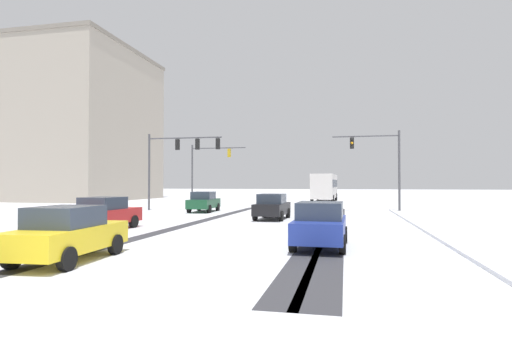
{
  "coord_description": "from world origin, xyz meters",
  "views": [
    {
      "loc": [
        6.1,
        -8.55,
        2.29
      ],
      "look_at": [
        0.0,
        19.16,
        2.8
      ],
      "focal_mm": 28.56,
      "sensor_mm": 36.0,
      "label": 1
    }
  ],
  "objects_px": {
    "car_red_third": "(104,213)",
    "car_blue_fourth": "(320,224)",
    "traffic_signal_far_left": "(207,164)",
    "traffic_signal_near_left": "(178,153)",
    "bus_oncoming": "(325,186)",
    "traffic_signal_near_right": "(381,157)",
    "car_dark_green_lead": "(204,202)",
    "car_yellow_cab_fifth": "(68,233)",
    "car_black_second": "(272,206)",
    "office_building_far_left_block": "(67,126)"
  },
  "relations": [
    {
      "from": "car_red_third",
      "to": "car_blue_fourth",
      "type": "xyz_separation_m",
      "value": [
        10.67,
        -3.16,
        0.0
      ]
    },
    {
      "from": "traffic_signal_far_left",
      "to": "car_blue_fourth",
      "type": "bearing_deg",
      "value": -63.06
    },
    {
      "from": "traffic_signal_near_left",
      "to": "traffic_signal_far_left",
      "type": "xyz_separation_m",
      "value": [
        -0.93,
        9.98,
        -0.38
      ]
    },
    {
      "from": "traffic_signal_far_left",
      "to": "car_blue_fourth",
      "type": "relative_size",
      "value": 1.57
    },
    {
      "from": "bus_oncoming",
      "to": "traffic_signal_near_right",
      "type": "bearing_deg",
      "value": -73.29
    },
    {
      "from": "car_dark_green_lead",
      "to": "car_yellow_cab_fifth",
      "type": "height_order",
      "value": "same"
    },
    {
      "from": "car_red_third",
      "to": "bus_oncoming",
      "type": "distance_m",
      "value": 34.78
    },
    {
      "from": "traffic_signal_near_right",
      "to": "car_red_third",
      "type": "distance_m",
      "value": 21.77
    },
    {
      "from": "car_black_second",
      "to": "office_building_far_left_block",
      "type": "xyz_separation_m",
      "value": [
        -34.01,
        24.82,
        9.58
      ]
    },
    {
      "from": "traffic_signal_near_right",
      "to": "bus_oncoming",
      "type": "height_order",
      "value": "traffic_signal_near_right"
    },
    {
      "from": "office_building_far_left_block",
      "to": "traffic_signal_far_left",
      "type": "bearing_deg",
      "value": -19.38
    },
    {
      "from": "traffic_signal_near_left",
      "to": "car_black_second",
      "type": "height_order",
      "value": "traffic_signal_near_left"
    },
    {
      "from": "traffic_signal_near_left",
      "to": "car_dark_green_lead",
      "type": "xyz_separation_m",
      "value": [
        2.67,
        -0.99,
        -3.99
      ]
    },
    {
      "from": "traffic_signal_far_left",
      "to": "traffic_signal_near_left",
      "type": "bearing_deg",
      "value": -84.65
    },
    {
      "from": "traffic_signal_near_left",
      "to": "car_dark_green_lead",
      "type": "height_order",
      "value": "traffic_signal_near_left"
    },
    {
      "from": "traffic_signal_near_left",
      "to": "office_building_far_left_block",
      "type": "bearing_deg",
      "value": 143.46
    },
    {
      "from": "car_blue_fourth",
      "to": "car_yellow_cab_fifth",
      "type": "bearing_deg",
      "value": -149.28
    },
    {
      "from": "traffic_signal_near_right",
      "to": "bus_oncoming",
      "type": "relative_size",
      "value": 0.59
    },
    {
      "from": "traffic_signal_far_left",
      "to": "car_yellow_cab_fifth",
      "type": "xyz_separation_m",
      "value": [
        6.73,
        -31.44,
        -3.61
      ]
    },
    {
      "from": "car_red_third",
      "to": "office_building_far_left_block",
      "type": "xyz_separation_m",
      "value": [
        -27.03,
        32.45,
        9.58
      ]
    },
    {
      "from": "car_blue_fourth",
      "to": "office_building_far_left_block",
      "type": "xyz_separation_m",
      "value": [
        -37.69,
        35.61,
        9.58
      ]
    },
    {
      "from": "car_red_third",
      "to": "office_building_far_left_block",
      "type": "relative_size",
      "value": 0.2
    },
    {
      "from": "office_building_far_left_block",
      "to": "traffic_signal_near_left",
      "type": "bearing_deg",
      "value": -36.54
    },
    {
      "from": "traffic_signal_far_left",
      "to": "car_blue_fourth",
      "type": "height_order",
      "value": "traffic_signal_far_left"
    },
    {
      "from": "car_red_third",
      "to": "office_building_far_left_block",
      "type": "bearing_deg",
      "value": 129.79
    },
    {
      "from": "car_dark_green_lead",
      "to": "office_building_far_left_block",
      "type": "relative_size",
      "value": 0.2
    },
    {
      "from": "car_black_second",
      "to": "traffic_signal_far_left",
      "type": "bearing_deg",
      "value": 121.72
    },
    {
      "from": "traffic_signal_near_left",
      "to": "car_red_third",
      "type": "xyz_separation_m",
      "value": [
        2.23,
        -14.08,
        -3.99
      ]
    },
    {
      "from": "car_red_third",
      "to": "car_blue_fourth",
      "type": "height_order",
      "value": "same"
    },
    {
      "from": "traffic_signal_near_right",
      "to": "car_red_third",
      "type": "bearing_deg",
      "value": -131.82
    },
    {
      "from": "car_blue_fourth",
      "to": "office_building_far_left_block",
      "type": "relative_size",
      "value": 0.2
    },
    {
      "from": "car_red_third",
      "to": "bus_oncoming",
      "type": "height_order",
      "value": "bus_oncoming"
    },
    {
      "from": "car_black_second",
      "to": "bus_oncoming",
      "type": "distance_m",
      "value": 26.03
    },
    {
      "from": "traffic_signal_far_left",
      "to": "bus_oncoming",
      "type": "relative_size",
      "value": 0.59
    },
    {
      "from": "traffic_signal_near_left",
      "to": "car_yellow_cab_fifth",
      "type": "relative_size",
      "value": 1.56
    },
    {
      "from": "car_yellow_cab_fifth",
      "to": "car_red_third",
      "type": "bearing_deg",
      "value": 115.79
    },
    {
      "from": "car_dark_green_lead",
      "to": "car_yellow_cab_fifth",
      "type": "distance_m",
      "value": 20.71
    },
    {
      "from": "car_dark_green_lead",
      "to": "car_blue_fourth",
      "type": "relative_size",
      "value": 1.01
    },
    {
      "from": "car_red_third",
      "to": "bus_oncoming",
      "type": "relative_size",
      "value": 0.38
    },
    {
      "from": "traffic_signal_far_left",
      "to": "car_black_second",
      "type": "distance_m",
      "value": 19.64
    },
    {
      "from": "car_dark_green_lead",
      "to": "bus_oncoming",
      "type": "bearing_deg",
      "value": 67.18
    },
    {
      "from": "traffic_signal_near_right",
      "to": "office_building_far_left_block",
      "type": "distance_m",
      "value": 44.9
    },
    {
      "from": "bus_oncoming",
      "to": "traffic_signal_far_left",
      "type": "bearing_deg",
      "value": -142.13
    },
    {
      "from": "traffic_signal_far_left",
      "to": "bus_oncoming",
      "type": "xyz_separation_m",
      "value": [
        12.21,
        9.5,
        -2.44
      ]
    },
    {
      "from": "traffic_signal_near_right",
      "to": "car_blue_fourth",
      "type": "relative_size",
      "value": 1.57
    },
    {
      "from": "traffic_signal_near_right",
      "to": "office_building_far_left_block",
      "type": "xyz_separation_m",
      "value": [
        -41.35,
        16.45,
        6.02
      ]
    },
    {
      "from": "car_red_third",
      "to": "car_yellow_cab_fifth",
      "type": "height_order",
      "value": "same"
    },
    {
      "from": "traffic_signal_far_left",
      "to": "office_building_far_left_block",
      "type": "relative_size",
      "value": 0.31
    },
    {
      "from": "car_red_third",
      "to": "traffic_signal_far_left",
      "type": "bearing_deg",
      "value": 97.49
    },
    {
      "from": "car_red_third",
      "to": "car_yellow_cab_fifth",
      "type": "bearing_deg",
      "value": -64.21
    }
  ]
}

